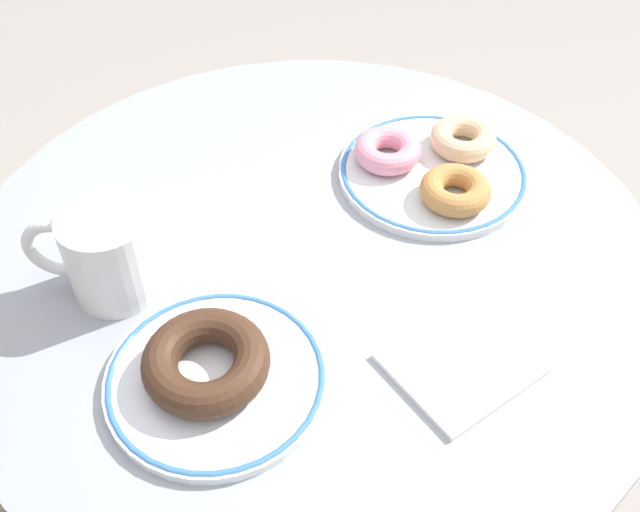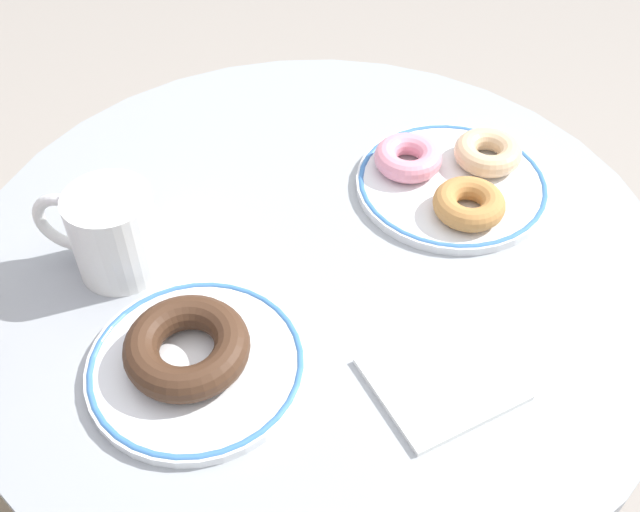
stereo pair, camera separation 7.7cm
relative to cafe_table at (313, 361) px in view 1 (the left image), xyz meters
name	(u,v)px [view 1 (the left image)]	position (x,y,z in m)	size (l,w,h in m)	color
cafe_table	(313,361)	(0.00, 0.00, 0.00)	(0.76, 0.76, 0.72)	#999EA3
plate_left	(216,379)	(-0.18, -0.04, 0.20)	(0.20, 0.20, 0.01)	white
plate_right	(433,172)	(0.18, -0.03, 0.20)	(0.22, 0.22, 0.01)	white
donut_chocolate	(206,362)	(-0.19, -0.04, 0.23)	(0.12, 0.12, 0.03)	#422819
donut_glazed	(463,139)	(0.24, -0.03, 0.22)	(0.08, 0.08, 0.03)	#E0B789
donut_pink_frosted	(388,151)	(0.16, 0.02, 0.22)	(0.08, 0.08, 0.03)	pink
donut_old_fashioned	(455,190)	(0.15, -0.08, 0.22)	(0.08, 0.08, 0.03)	#BC7F42
paper_napkin	(460,363)	(-0.02, -0.20, 0.20)	(0.12, 0.11, 0.01)	white
coffee_mug	(106,254)	(-0.17, 0.12, 0.25)	(0.10, 0.12, 0.10)	white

